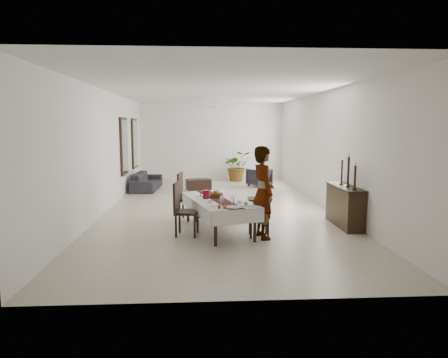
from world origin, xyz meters
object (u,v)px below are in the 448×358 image
(woman, at_px, (263,192))
(sideboard_body, at_px, (345,207))
(dining_table_top, at_px, (218,201))
(sofa, at_px, (147,181))
(red_pitcher, at_px, (206,194))

(woman, relative_size, sideboard_body, 1.27)
(dining_table_top, distance_m, sofa, 6.27)
(sideboard_body, bearing_deg, woman, -156.55)
(dining_table_top, xyz_separation_m, red_pitcher, (-0.26, 0.07, 0.12))
(red_pitcher, height_order, woman, woman)
(dining_table_top, distance_m, red_pitcher, 0.30)
(dining_table_top, bearing_deg, red_pitcher, 149.04)
(woman, bearing_deg, red_pitcher, 48.66)
(woman, bearing_deg, sofa, 15.13)
(red_pitcher, relative_size, woman, 0.10)
(woman, xyz_separation_m, sideboard_body, (2.01, 0.87, -0.49))
(dining_table_top, bearing_deg, sideboard_body, -10.48)
(red_pitcher, xyz_separation_m, woman, (1.14, -0.66, 0.14))
(woman, bearing_deg, sideboard_body, -77.85)
(red_pitcher, distance_m, woman, 1.32)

